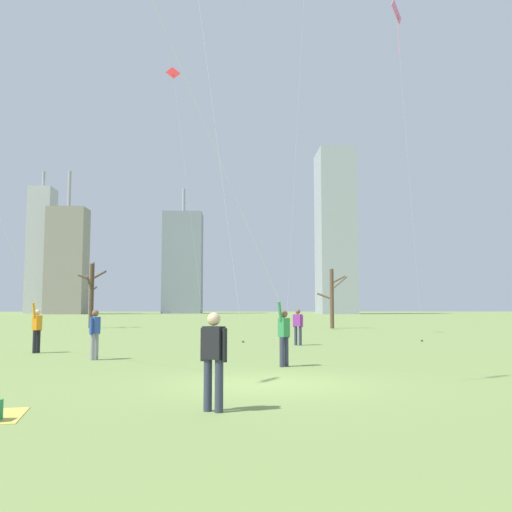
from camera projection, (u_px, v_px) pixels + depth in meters
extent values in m
plane|color=#7A934C|center=(267.00, 384.00, 12.40)|extent=(400.00, 400.00, 0.00)
cylinder|color=black|center=(38.00, 341.00, 20.82)|extent=(0.14, 0.14, 0.85)
cylinder|color=black|center=(35.00, 342.00, 20.61)|extent=(0.14, 0.14, 0.85)
cube|color=orange|center=(37.00, 323.00, 20.78)|extent=(0.29, 0.38, 0.54)
sphere|color=beige|center=(38.00, 312.00, 20.82)|extent=(0.22, 0.22, 0.22)
cylinder|color=orange|center=(41.00, 324.00, 20.98)|extent=(0.09, 0.09, 0.55)
cylinder|color=orange|center=(34.00, 310.00, 20.62)|extent=(0.15, 0.22, 0.56)
cylinder|color=#33384C|center=(286.00, 351.00, 16.07)|extent=(0.14, 0.14, 0.85)
cylinder|color=#33384C|center=(282.00, 352.00, 15.90)|extent=(0.14, 0.14, 0.85)
cube|color=#338C4C|center=(284.00, 327.00, 16.05)|extent=(0.37, 0.39, 0.54)
sphere|color=brown|center=(284.00, 314.00, 16.09)|extent=(0.22, 0.22, 0.22)
cylinder|color=#338C4C|center=(288.00, 328.00, 16.22)|extent=(0.09, 0.09, 0.55)
cylinder|color=#338C4C|center=(280.00, 311.00, 15.92)|extent=(0.20, 0.21, 0.56)
cylinder|color=#33384C|center=(208.00, 385.00, 9.16)|extent=(0.14, 0.14, 0.85)
cylinder|color=#33384C|center=(219.00, 386.00, 9.05)|extent=(0.14, 0.14, 0.85)
cube|color=black|center=(214.00, 343.00, 9.17)|extent=(0.39, 0.35, 0.54)
sphere|color=beige|center=(214.00, 319.00, 9.21)|extent=(0.22, 0.22, 0.22)
cylinder|color=black|center=(203.00, 344.00, 9.27)|extent=(0.09, 0.09, 0.55)
cylinder|color=black|center=(224.00, 345.00, 9.07)|extent=(0.09, 0.09, 0.55)
cylinder|color=#33384C|center=(300.00, 336.00, 24.81)|extent=(0.14, 0.14, 0.85)
cylinder|color=#33384C|center=(296.00, 336.00, 24.93)|extent=(0.14, 0.14, 0.85)
cube|color=purple|center=(298.00, 320.00, 24.94)|extent=(0.39, 0.35, 0.54)
sphere|color=brown|center=(298.00, 311.00, 24.97)|extent=(0.22, 0.22, 0.22)
cylinder|color=purple|center=(302.00, 321.00, 24.82)|extent=(0.09, 0.09, 0.55)
cylinder|color=purple|center=(294.00, 321.00, 25.04)|extent=(0.09, 0.09, 0.55)
cylinder|color=gray|center=(96.00, 346.00, 18.13)|extent=(0.14, 0.14, 0.85)
cylinder|color=gray|center=(93.00, 347.00, 17.92)|extent=(0.14, 0.14, 0.85)
cube|color=#2D4CA5|center=(95.00, 325.00, 18.09)|extent=(0.30, 0.39, 0.54)
sphere|color=brown|center=(95.00, 313.00, 18.13)|extent=(0.22, 0.22, 0.22)
cylinder|color=#2D4CA5|center=(99.00, 326.00, 18.29)|extent=(0.09, 0.09, 0.55)
cylinder|color=#2D4CA5|center=(91.00, 326.00, 17.89)|extent=(0.09, 0.09, 0.55)
cylinder|color=silver|center=(297.00, 131.00, 36.34)|extent=(1.12, 4.42, 26.29)
cylinder|color=#3F3833|center=(286.00, 332.00, 37.30)|extent=(0.10, 0.10, 0.08)
cube|color=red|center=(173.00, 73.00, 38.75)|extent=(1.02, 0.33, 0.97)
cylinder|color=black|center=(173.00, 73.00, 38.75)|extent=(0.11, 0.29, 0.61)
cylinder|color=silver|center=(189.00, 201.00, 38.36)|extent=(2.30, 0.80, 17.98)
cylinder|color=#3F3833|center=(204.00, 331.00, 37.98)|extent=(0.10, 0.10, 0.08)
cube|color=pink|center=(396.00, 12.00, 24.50)|extent=(0.73, 0.96, 1.17)
cylinder|color=black|center=(396.00, 12.00, 24.50)|extent=(0.17, 0.10, 0.76)
cylinder|color=pink|center=(399.00, 39.00, 24.35)|extent=(0.02, 0.02, 1.63)
cylinder|color=silver|center=(410.00, 186.00, 26.04)|extent=(2.24, 4.35, 14.67)
cylinder|color=#3F3833|center=(422.00, 341.00, 27.57)|extent=(0.10, 0.10, 0.08)
cylinder|color=silver|center=(212.00, 102.00, 29.63)|extent=(3.33, 3.55, 25.14)
cylinder|color=#3F3833|center=(243.00, 342.00, 26.79)|extent=(0.10, 0.10, 0.08)
cylinder|color=#4C3828|center=(92.00, 296.00, 45.71)|extent=(0.37, 0.37, 5.29)
cylinder|color=#4C3828|center=(99.00, 275.00, 45.74)|extent=(1.32, 0.50, 0.78)
cylinder|color=#4C3828|center=(89.00, 283.00, 45.18)|extent=(0.27, 1.38, 1.17)
cylinder|color=#4C3828|center=(93.00, 267.00, 46.51)|extent=(0.38, 1.29, 0.92)
cylinder|color=#4C3828|center=(85.00, 278.00, 45.76)|extent=(1.16, 0.24, 0.58)
cylinder|color=#4C3828|center=(94.00, 289.00, 46.41)|extent=(0.21, 1.35, 0.52)
cylinder|color=brown|center=(332.00, 299.00, 44.71)|extent=(0.32, 0.32, 4.78)
cylinder|color=brown|center=(325.00, 296.00, 44.92)|extent=(1.20, 0.60, 0.60)
cylinder|color=brown|center=(339.00, 283.00, 44.42)|extent=(1.20, 0.95, 1.07)
cylinder|color=brown|center=(338.00, 280.00, 44.65)|extent=(1.12, 0.59, 0.66)
cube|color=gray|center=(67.00, 261.00, 134.44)|extent=(9.07, 6.70, 25.80)
cylinder|color=#99999E|center=(69.00, 190.00, 136.04)|extent=(0.80, 0.80, 9.22)
cube|color=#9EA3AD|center=(335.00, 232.00, 140.67)|extent=(8.95, 11.98, 41.42)
cube|color=gray|center=(183.00, 263.00, 150.59)|extent=(10.37, 9.63, 27.17)
cylinder|color=#99999E|center=(184.00, 201.00, 152.15)|extent=(0.80, 0.80, 6.92)
cube|color=#B2B2B7|center=(41.00, 250.00, 146.49)|extent=(5.91, 6.81, 33.32)
cylinder|color=#99999E|center=(44.00, 180.00, 148.23)|extent=(0.80, 0.80, 4.55)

